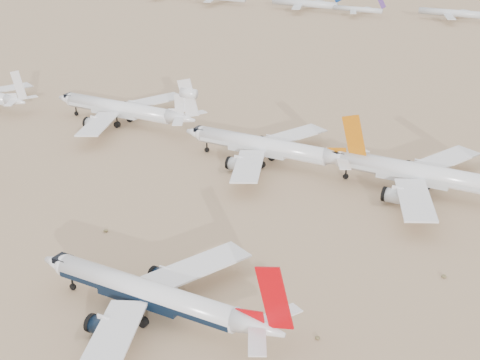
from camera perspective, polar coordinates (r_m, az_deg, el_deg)
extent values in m
plane|color=#977758|center=(121.67, -4.51, -10.44)|extent=(7000.00, 7000.00, 0.00)
cylinder|color=white|center=(116.74, -8.09, -9.39)|extent=(35.55, 4.20, 4.20)
cube|color=black|center=(117.02, -8.08, -9.61)|extent=(34.84, 4.27, 0.95)
sphere|color=white|center=(126.95, -14.61, -7.08)|extent=(4.20, 4.20, 4.20)
cube|color=black|center=(126.78, -14.87, -6.55)|extent=(2.94, 2.73, 1.05)
cone|color=white|center=(106.70, 1.67, -12.43)|extent=(8.89, 4.20, 4.20)
cube|color=white|center=(107.81, -10.89, -13.18)|extent=(13.73, 21.64, 0.66)
cube|color=white|center=(102.83, 1.47, -13.63)|extent=(5.64, 7.38, 0.25)
cylinder|color=black|center=(113.74, -11.50, -12.25)|extent=(4.94, 3.03, 3.03)
cube|color=white|center=(124.40, -3.62, -7.36)|extent=(13.73, 21.64, 0.66)
cube|color=white|center=(108.79, 3.50, -11.34)|extent=(5.64, 7.38, 0.25)
cylinder|color=black|center=(125.04, -6.37, -8.30)|extent=(4.94, 3.03, 3.03)
cube|color=#BF040B|center=(102.33, 2.95, -10.03)|extent=(6.74, 0.34, 11.10)
cylinder|color=black|center=(128.44, -14.07, -8.83)|extent=(1.26, 0.53, 1.26)
cylinder|color=black|center=(116.25, -8.26, -11.91)|extent=(1.77, 1.05, 1.77)
cylinder|color=black|center=(120.10, -6.56, -10.53)|extent=(1.77, 1.05, 1.77)
cylinder|color=white|center=(166.44, 14.99, 0.61)|extent=(38.85, 4.72, 4.72)
cube|color=silver|center=(166.66, 14.97, 0.42)|extent=(38.08, 4.79, 1.06)
sphere|color=white|center=(171.46, 8.74, 1.83)|extent=(4.72, 4.72, 4.72)
cube|color=black|center=(171.22, 8.54, 2.28)|extent=(3.31, 3.07, 1.18)
cube|color=white|center=(153.86, 14.71, -1.61)|extent=(15.01, 23.65, 0.73)
cylinder|color=silver|center=(159.45, 13.24, -1.39)|extent=(5.40, 3.40, 3.40)
cube|color=white|center=(178.67, 17.02, 1.66)|extent=(15.01, 23.65, 0.73)
cylinder|color=silver|center=(176.69, 15.02, 0.91)|extent=(5.40, 3.40, 3.40)
cylinder|color=black|center=(172.86, 9.01, 0.31)|extent=(1.42, 0.59, 1.42)
cylinder|color=black|center=(164.87, 15.07, -1.31)|extent=(1.98, 1.18, 1.98)
cylinder|color=black|center=(170.80, 15.64, -0.49)|extent=(1.98, 1.18, 1.98)
cylinder|color=white|center=(179.25, 1.89, 3.00)|extent=(37.14, 4.54, 4.54)
cube|color=silver|center=(179.45, 1.89, 2.83)|extent=(36.39, 4.61, 1.02)
sphere|color=white|center=(187.87, -3.16, 3.95)|extent=(4.54, 4.54, 4.54)
cube|color=black|center=(187.81, -3.35, 4.34)|extent=(3.18, 2.95, 1.13)
cone|color=white|center=(170.67, 8.77, 1.78)|extent=(9.28, 4.54, 4.54)
cube|color=white|center=(167.47, 0.72, 1.21)|extent=(14.34, 22.60, 0.70)
cube|color=white|center=(166.14, 8.84, 1.37)|extent=(5.89, 7.71, 0.27)
cylinder|color=silver|center=(173.60, -0.11, 1.31)|extent=(5.16, 3.27, 3.27)
cube|color=white|center=(189.48, 4.47, 3.82)|extent=(14.34, 22.60, 0.70)
cube|color=white|center=(173.72, 9.84, 2.29)|extent=(5.89, 7.71, 0.27)
cylinder|color=silver|center=(188.83, 2.60, 3.14)|extent=(5.16, 3.27, 3.27)
cube|color=#C5650C|center=(167.65, 9.73, 3.66)|extent=(7.04, 0.36, 11.60)
cylinder|color=black|center=(188.86, -2.84, 2.59)|extent=(1.36, 0.57, 1.36)
cylinder|color=black|center=(177.50, 1.85, 1.31)|extent=(1.91, 1.13, 1.91)
cylinder|color=black|center=(182.79, 2.76, 1.96)|extent=(1.91, 1.13, 1.91)
cylinder|color=white|center=(214.22, -10.32, 6.07)|extent=(38.16, 4.57, 4.57)
cube|color=silver|center=(214.39, -10.30, 5.92)|extent=(37.39, 4.64, 1.03)
sphere|color=white|center=(226.36, -14.12, 6.67)|extent=(4.57, 4.57, 4.57)
cube|color=black|center=(226.48, -14.28, 7.00)|extent=(3.20, 2.97, 1.14)
cone|color=white|center=(200.60, -5.02, 5.28)|extent=(9.54, 4.57, 4.57)
cube|color=white|center=(202.91, -12.00, 4.72)|extent=(14.74, 23.22, 0.71)
cube|color=white|center=(195.98, -5.29, 5.00)|extent=(6.06, 7.92, 0.27)
cylinder|color=silver|center=(209.60, -12.31, 4.70)|extent=(5.30, 3.29, 3.29)
cube|color=white|center=(222.81, -7.55, 6.70)|extent=(14.74, 23.22, 0.71)
cube|color=white|center=(202.94, -3.90, 5.70)|extent=(6.06, 7.92, 0.27)
cylinder|color=silver|center=(223.32, -9.19, 6.09)|extent=(5.30, 3.29, 3.29)
cube|color=white|center=(197.25, -4.45, 6.99)|extent=(7.23, 0.37, 11.92)
cylinder|color=white|center=(196.70, -4.39, 7.39)|extent=(4.77, 2.96, 2.96)
cylinder|color=black|center=(226.91, -13.79, 5.53)|extent=(1.37, 0.57, 1.37)
cylinder|color=black|center=(212.21, -10.43, 4.67)|extent=(1.92, 1.14, 1.92)
cylinder|color=black|center=(216.91, -9.38, 5.16)|extent=(1.92, 1.14, 1.92)
cone|color=white|center=(231.45, -18.57, 6.40)|extent=(8.01, 3.93, 3.93)
cube|color=white|center=(227.82, -18.99, 6.22)|extent=(5.08, 6.65, 0.24)
cube|color=white|center=(251.45, -19.43, 7.35)|extent=(12.37, 19.49, 0.61)
cube|color=white|center=(232.61, -17.67, 6.73)|extent=(5.08, 6.65, 0.24)
cube|color=white|center=(228.41, -18.36, 7.67)|extent=(6.07, 0.31, 10.00)
cube|color=silver|center=(444.44, -2.60, 15.08)|extent=(10.54, 18.42, 0.40)
cylinder|color=silver|center=(427.60, 5.52, 14.77)|extent=(42.52, 4.20, 4.20)
cube|color=silver|center=(417.74, 4.89, 14.50)|extent=(11.20, 19.57, 0.42)
cube|color=silver|center=(437.70, 6.12, 14.86)|extent=(11.20, 19.57, 0.42)
cylinder|color=silver|center=(413.59, 10.02, 14.15)|extent=(29.81, 2.95, 2.95)
cube|color=#583588|center=(408.54, 11.98, 14.61)|extent=(5.94, 0.29, 7.48)
cube|color=silver|center=(406.46, 9.64, 13.96)|extent=(7.85, 13.72, 0.29)
cube|color=silver|center=(420.87, 10.38, 14.22)|extent=(7.85, 13.72, 0.29)
cylinder|color=silver|center=(409.60, 17.79, 13.41)|extent=(39.55, 3.91, 3.91)
cube|color=silver|center=(399.78, 17.46, 13.14)|extent=(10.42, 18.21, 0.39)
cube|color=silver|center=(419.61, 18.09, 13.50)|extent=(10.42, 18.21, 0.39)
ellipsoid|color=brown|center=(147.54, -11.39, -4.26)|extent=(0.98, 0.98, 0.54)
ellipsoid|color=brown|center=(113.40, 6.63, -13.22)|extent=(0.84, 0.84, 0.46)
ellipsoid|color=brown|center=(134.19, 17.01, -7.86)|extent=(0.98, 0.98, 0.54)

